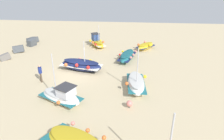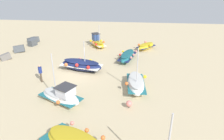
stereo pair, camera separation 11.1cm
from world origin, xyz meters
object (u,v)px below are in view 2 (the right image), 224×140
object	(u,v)px
fishing_boat_4	(81,65)
fishing_boat_1	(127,56)
fishing_boat_5	(98,42)
person_walking	(40,72)
fishing_boat_0	(61,96)
fishing_boat_6	(146,46)
fishing_boat_3	(136,83)
mooring_buoy_0	(129,104)

from	to	relation	value
fishing_boat_4	fishing_boat_1	bearing A→B (deg)	-130.63
fishing_boat_4	fishing_boat_5	world-z (taller)	fishing_boat_4
fishing_boat_4	person_walking	bearing A→B (deg)	58.08
person_walking	fishing_boat_4	bearing A→B (deg)	-174.55
fishing_boat_0	fishing_boat_6	size ratio (longest dim) A/B	1.24
fishing_boat_0	fishing_boat_3	xyz separation A→B (m)	(2.68, -5.66, -0.00)
person_walking	fishing_boat_1	bearing A→B (deg)	-179.57
fishing_boat_1	fishing_boat_4	xyz separation A→B (m)	(-3.38, 4.64, 0.08)
person_walking	fishing_boat_5	bearing A→B (deg)	-145.44
fishing_boat_5	mooring_buoy_0	bearing A→B (deg)	164.81
fishing_boat_5	fishing_boat_6	size ratio (longest dim) A/B	1.09
fishing_boat_1	fishing_boat_6	size ratio (longest dim) A/B	1.32
fishing_boat_6	person_walking	xyz separation A→B (m)	(-10.70, 10.02, 0.54)
fishing_boat_4	mooring_buoy_0	bearing A→B (deg)	142.36
fishing_boat_1	mooring_buoy_0	xyz separation A→B (m)	(-9.71, -0.49, -0.11)
mooring_buoy_0	fishing_boat_1	bearing A→B (deg)	2.86
fishing_boat_3	fishing_boat_0	bearing A→B (deg)	111.51
fishing_boat_4	fishing_boat_0	bearing A→B (deg)	102.97
fishing_boat_0	fishing_boat_4	size ratio (longest dim) A/B	0.82
mooring_buoy_0	person_walking	bearing A→B (deg)	67.62
fishing_boat_6	fishing_boat_5	bearing A→B (deg)	124.63
fishing_boat_0	fishing_boat_1	bearing A→B (deg)	89.90
fishing_boat_3	fishing_boat_4	xyz separation A→B (m)	(3.34, 5.62, 0.05)
fishing_boat_0	fishing_boat_5	world-z (taller)	fishing_boat_0
fishing_boat_3	fishing_boat_4	bearing A→B (deg)	55.43
person_walking	mooring_buoy_0	distance (m)	8.83
fishing_boat_3	fishing_boat_4	size ratio (longest dim) A/B	0.84
fishing_boat_3	mooring_buoy_0	bearing A→B (deg)	166.90
fishing_boat_3	fishing_boat_6	distance (m)	11.15
fishing_boat_3	person_walking	world-z (taller)	fishing_boat_3
fishing_boat_0	fishing_boat_5	size ratio (longest dim) A/B	1.13
fishing_boat_1	fishing_boat_3	bearing A→B (deg)	22.58
fishing_boat_6	person_walking	distance (m)	14.67
fishing_boat_1	fishing_boat_5	distance (m)	6.59
fishing_boat_3	fishing_boat_5	distance (m)	12.81
fishing_boat_6	mooring_buoy_0	world-z (taller)	fishing_boat_6
fishing_boat_3	fishing_boat_5	bearing A→B (deg)	20.94
fishing_boat_4	person_walking	world-z (taller)	fishing_boat_4
fishing_boat_1	mooring_buoy_0	world-z (taller)	fishing_boat_1
person_walking	mooring_buoy_0	bearing A→B (deg)	118.34
fishing_boat_4	fishing_boat_6	distance (m)	10.43
fishing_boat_1	mooring_buoy_0	distance (m)	9.72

